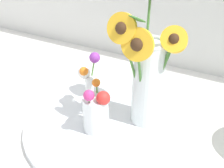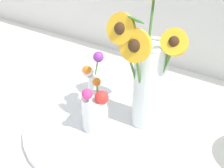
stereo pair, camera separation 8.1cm
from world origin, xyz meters
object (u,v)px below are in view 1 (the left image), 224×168
at_px(serving_tray, 112,125).
at_px(vase_small_center, 96,111).
at_px(mason_jar_sunflowers, 148,69).
at_px(vase_bulb_right, 89,88).

distance_m(serving_tray, vase_small_center, 0.09).
relative_size(serving_tray, mason_jar_sunflowers, 1.23).
height_order(serving_tray, vase_small_center, vase_small_center).
relative_size(vase_small_center, vase_bulb_right, 0.79).
distance_m(mason_jar_sunflowers, vase_bulb_right, 0.21).
bearing_deg(mason_jar_sunflowers, vase_bulb_right, -172.05).
bearing_deg(vase_bulb_right, vase_small_center, -48.44).
bearing_deg(vase_small_center, serving_tray, 58.48).
height_order(mason_jar_sunflowers, vase_bulb_right, mason_jar_sunflowers).
relative_size(mason_jar_sunflowers, vase_bulb_right, 2.27).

